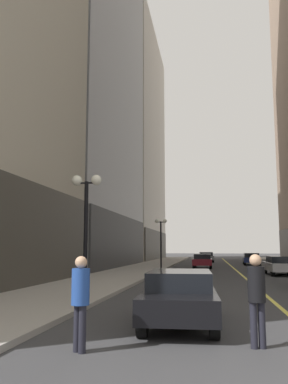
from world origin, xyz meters
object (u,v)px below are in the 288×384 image
car_black (180,295)px  car_navy (251,258)px  pedestrian_in_black_coat (257,293)px  street_lamp_left_near (86,208)px  car_grey (206,257)px  car_maroon (203,260)px  pedestrian_in_blue_hoodie (80,295)px  car_silver (281,265)px  street_lamp_left_far (161,232)px

car_black → car_navy: bearing=81.7°
pedestrian_in_black_coat → street_lamp_left_near: size_ratio=0.40×
car_grey → pedestrian_in_black_coat: size_ratio=2.36×
street_lamp_left_near → car_maroon: bearing=82.2°
car_navy → street_lamp_left_near: size_ratio=1.06×
car_grey → car_black: bearing=-90.4°
pedestrian_in_black_coat → pedestrian_in_blue_hoodie: size_ratio=1.02×
car_silver → pedestrian_in_black_coat: size_ratio=2.51×
pedestrian_in_black_coat → street_lamp_left_far: (-5.08, 27.06, 2.21)m
car_black → pedestrian_in_black_coat: 2.72m
car_navy → street_lamp_left_far: (-8.79, -11.75, 2.54)m
pedestrian_in_blue_hoodie → street_lamp_left_near: (-1.78, 5.95, 2.23)m
car_grey → pedestrian_in_blue_hoodie: size_ratio=2.40×
car_silver → car_grey: (-5.43, 24.93, -0.00)m
street_lamp_left_near → car_grey: bearing=84.9°
street_lamp_left_near → car_black: bearing=-41.0°
pedestrian_in_black_coat → street_lamp_left_far: 27.62m
car_silver → street_lamp_left_far: size_ratio=1.01×
car_silver → street_lamp_left_far: bearing=149.3°
car_silver → car_maroon: size_ratio=1.02×
car_navy → street_lamp_left_near: street_lamp_left_near is taller
car_grey → pedestrian_in_black_coat: (1.37, -46.57, 0.33)m
car_black → car_silver: 20.31m
car_navy → car_silver: bearing=-88.8°
car_black → car_silver: (5.71, 19.49, 0.00)m
car_maroon → street_lamp_left_far: bearing=-132.6°
car_black → pedestrian_in_blue_hoodie: pedestrian_in_blue_hoodie is taller
car_black → car_navy: (5.36, 36.66, 0.00)m
car_maroon → car_grey: 15.69m
car_navy → car_grey: size_ratio=1.12×
car_navy → car_maroon: bearing=-123.6°
car_maroon → car_grey: size_ratio=1.05×
car_silver → car_navy: 17.18m
car_grey → car_maroon: bearing=-90.7°
car_maroon → pedestrian_in_black_coat: 30.92m
car_black → street_lamp_left_near: size_ratio=0.98×
car_grey → pedestrian_in_blue_hoodie: (-1.93, -47.39, 0.31)m
pedestrian_in_black_coat → car_maroon: bearing=92.9°
street_lamp_left_near → street_lamp_left_far: 21.93m
car_navy → car_grey: 9.27m
pedestrian_in_blue_hoodie → street_lamp_left_far: size_ratio=0.40×
pedestrian_in_blue_hoodie → street_lamp_left_far: 28.03m
car_navy → street_lamp_left_far: street_lamp_left_far is taller
car_navy → pedestrian_in_blue_hoodie: 40.25m
car_black → car_silver: size_ratio=0.97×
car_black → street_lamp_left_near: (-3.43, 2.98, 2.54)m
street_lamp_left_near → street_lamp_left_far: (0.00, 21.93, 0.00)m
street_lamp_left_far → car_grey: bearing=79.2°
car_black → car_maroon: 28.73m
car_silver → car_maroon: 10.82m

